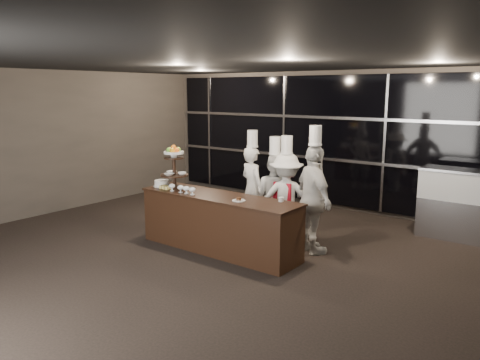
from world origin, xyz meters
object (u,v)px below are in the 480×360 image
Objects in this scene: display_case at (458,200)px; chef_a at (252,187)px; display_stand at (174,164)px; chef_b at (274,195)px; buffet_counter at (219,223)px; layer_cake at (162,183)px; chef_d at (314,199)px; chef_c at (286,198)px.

chef_a reaches higher than display_case.
display_stand is 0.41× the size of chef_b.
buffet_counter is 1.36m from layer_cake.
chef_d reaches higher than buffet_counter.
chef_a is at bearing -150.20° from display_case.
chef_b is (1.58, 1.19, -0.21)m from layer_cake.
display_stand is at bearing -121.59° from chef_a.
buffet_counter is 1.54× the size of chef_c.
chef_d is (-1.64, -2.21, 0.20)m from display_case.
display_case is 3.62m from chef_a.
display_stand reaches higher than buffet_counter.
chef_c is 0.90× the size of chef_d.
chef_d reaches higher than chef_c.
layer_cake reaches higher than buffet_counter.
chef_a reaches higher than chef_b.
chef_a is (0.76, 1.24, -0.52)m from display_stand.
chef_b is 0.32m from chef_c.
chef_a is 0.92× the size of chef_d.
layer_cake is 0.17× the size of chef_b.
display_stand is at bearing 10.83° from layer_cake.
chef_b reaches higher than display_stand.
layer_cake is 1.65m from chef_a.
buffet_counter is 1.25m from chef_c.
chef_b reaches higher than buffet_counter.
display_stand is (-1.00, -0.00, 0.87)m from buffet_counter.
buffet_counter is 1.52× the size of chef_a.
buffet_counter is 1.39× the size of chef_d.
display_stand is 0.58× the size of display_case.
buffet_counter is 1.33m from display_stand.
chef_d is at bearing 33.46° from buffet_counter.
chef_c reaches higher than display_case.
display_stand is at bearing -147.33° from chef_c.
buffet_counter is 1.22m from chef_b.
layer_cake is 2.67m from chef_d.
chef_b is (1.32, 1.14, -0.57)m from display_stand.
display_case is 3.21m from chef_b.
chef_a is at bearing 166.85° from chef_c.
display_case is at bearing 37.89° from display_stand.
chef_b is (0.32, 1.14, 0.30)m from buffet_counter.
chef_b is at bearing -10.07° from chef_a.
buffet_counter is 1.57m from chef_d.
display_case is (2.90, 3.04, 0.22)m from buffet_counter.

